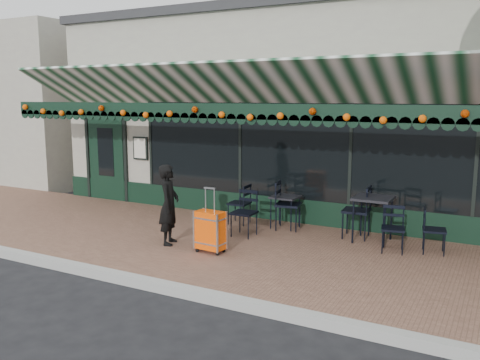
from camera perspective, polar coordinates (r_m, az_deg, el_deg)
The scene contains 15 objects.
ground at distance 7.43m, azimuth -7.79°, elevation -12.24°, with size 80.00×80.00×0.00m, color black.
sidewalk at distance 9.00m, azimuth -0.25°, elevation -7.74°, with size 18.00×4.00×0.15m, color brown.
curb at distance 7.34m, azimuth -8.18°, elevation -11.89°, with size 18.00×0.16×0.15m, color #9E9E99.
restaurant_building at distance 14.02m, azimuth 11.27°, elevation 7.36°, with size 12.00×9.60×4.50m.
neighbor_building_left at distance 21.83m, azimuth -23.60°, elevation 7.77°, with size 12.00×8.00×4.80m, color gray.
woman at distance 8.96m, azimuth -7.98°, elevation -2.75°, with size 0.52×0.34×1.41m, color black.
suitcase at distance 8.49m, azimuth -3.36°, elevation -5.74°, with size 0.50×0.30×1.09m.
cafe_table_a at distance 9.32m, azimuth 14.73°, elevation -2.35°, with size 0.66×0.66×0.81m.
cafe_table_b at distance 10.05m, azimuth 5.11°, elevation -2.17°, with size 0.52×0.52×0.64m.
chair_a_left at distance 9.56m, azimuth 12.93°, elevation -3.44°, with size 0.49×0.49×0.99m, color black, non-canonical shape.
chair_a_right at distance 9.02m, azimuth 20.99°, elevation -5.32°, with size 0.39×0.39×0.77m, color black, non-canonical shape.
chair_a_front at distance 8.86m, azimuth 16.80°, elevation -5.31°, with size 0.39×0.39×0.78m, color black, non-canonical shape.
chair_b_left at distance 10.36m, azimuth -0.09°, elevation -2.68°, with size 0.41×0.41×0.82m, color black, non-canonical shape.
chair_b_right at distance 9.95m, azimuth 5.43°, elevation -2.82°, with size 0.48×0.48×0.96m, color black, non-canonical shape.
chair_b_front at distance 9.43m, azimuth 0.45°, elevation -3.76°, with size 0.43×0.43×0.86m, color black, non-canonical shape.
Camera 1 is at (4.10, -5.56, 2.73)m, focal length 38.00 mm.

